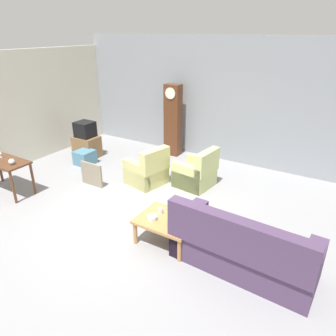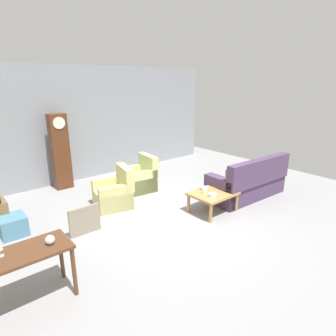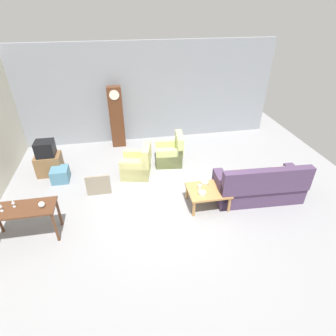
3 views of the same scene
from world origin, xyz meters
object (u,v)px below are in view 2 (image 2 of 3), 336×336
at_px(armchair_olive_near, 114,194).
at_px(cup_blue_rimmed, 225,187).
at_px(couch_floral, 248,183).
at_px(glass_dome_cloche, 50,240).
at_px(bowl_white_stacked, 212,195).
at_px(armchair_olive_far, 140,179).
at_px(storage_box_blue, 13,226).
at_px(cup_white_porcelain, 204,191).
at_px(wine_glass_short, 0,248).
at_px(coffee_table_wood, 213,195).
at_px(framed_picture_leaning, 85,220).
at_px(bowl_shallow_green, 204,188).
at_px(grandfather_clock, 60,152).
at_px(console_table_dark, 16,262).

distance_m(armchair_olive_near, cup_blue_rimmed, 2.52).
relative_size(couch_floral, glass_dome_cloche, 17.49).
height_order(armchair_olive_near, cup_blue_rimmed, armchair_olive_near).
bearing_deg(bowl_white_stacked, armchair_olive_far, 97.83).
relative_size(couch_floral, storage_box_blue, 4.53).
bearing_deg(armchair_olive_far, glass_dome_cloche, -141.20).
xyz_separation_m(glass_dome_cloche, cup_white_porcelain, (3.36, 0.43, -0.33)).
bearing_deg(storage_box_blue, wine_glass_short, -103.35).
height_order(glass_dome_cloche, wine_glass_short, wine_glass_short).
relative_size(bowl_white_stacked, wine_glass_short, 1.01).
height_order(cup_blue_rimmed, wine_glass_short, wine_glass_short).
xyz_separation_m(armchair_olive_far, coffee_table_wood, (0.50, -2.10, 0.08)).
relative_size(armchair_olive_near, glass_dome_cloche, 7.67).
bearing_deg(wine_glass_short, bowl_white_stacked, 1.35).
height_order(framed_picture_leaning, glass_dome_cloche, glass_dome_cloche).
bearing_deg(armchair_olive_far, cup_blue_rimmed, -67.02).
height_order(armchair_olive_near, armchair_olive_far, same).
height_order(armchair_olive_near, framed_picture_leaning, armchair_olive_near).
distance_m(coffee_table_wood, bowl_white_stacked, 0.27).
distance_m(cup_blue_rimmed, bowl_white_stacked, 0.60).
xyz_separation_m(glass_dome_cloche, bowl_white_stacked, (3.36, 0.20, -0.34)).
bearing_deg(cup_white_porcelain, couch_floral, -3.75).
xyz_separation_m(glass_dome_cloche, bowl_shallow_green, (3.53, 0.59, -0.35)).
bearing_deg(bowl_white_stacked, grandfather_clock, 115.81).
relative_size(storage_box_blue, cup_blue_rimmed, 5.96).
height_order(couch_floral, coffee_table_wood, couch_floral).
relative_size(console_table_dark, cup_white_porcelain, 13.31).
bearing_deg(coffee_table_wood, armchair_olive_near, 133.22).
bearing_deg(glass_dome_cloche, armchair_olive_near, 44.21).
bearing_deg(armchair_olive_near, storage_box_blue, 177.57).
bearing_deg(wine_glass_short, armchair_olive_far, 33.16).
bearing_deg(glass_dome_cloche, cup_blue_rimmed, 4.98).
xyz_separation_m(couch_floral, glass_dome_cloche, (-4.84, -0.34, 0.47)).
distance_m(coffee_table_wood, bowl_shallow_green, 0.26).
bearing_deg(armchair_olive_near, framed_picture_leaning, -145.09).
height_order(armchair_olive_near, bowl_shallow_green, armchair_olive_near).
xyz_separation_m(armchair_olive_near, framed_picture_leaning, (-1.05, -0.73, -0.03)).
bearing_deg(coffee_table_wood, cup_white_porcelain, 155.19).
bearing_deg(bowl_white_stacked, armchair_olive_near, 126.88).
bearing_deg(wine_glass_short, bowl_shallow_green, 6.77).
relative_size(armchair_olive_near, grandfather_clock, 0.47).
distance_m(glass_dome_cloche, bowl_white_stacked, 3.38).
bearing_deg(grandfather_clock, wine_glass_short, -118.97).
height_order(framed_picture_leaning, cup_white_porcelain, framed_picture_leaning).
distance_m(couch_floral, coffee_table_wood, 1.29).
distance_m(coffee_table_wood, wine_glass_short, 4.13).
bearing_deg(wine_glass_short, cup_blue_rimmed, 3.04).
bearing_deg(armchair_olive_far, armchair_olive_near, -154.87).
bearing_deg(couch_floral, glass_dome_cloche, -176.02).
xyz_separation_m(grandfather_clock, framed_picture_leaning, (-0.59, -2.67, -0.73)).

